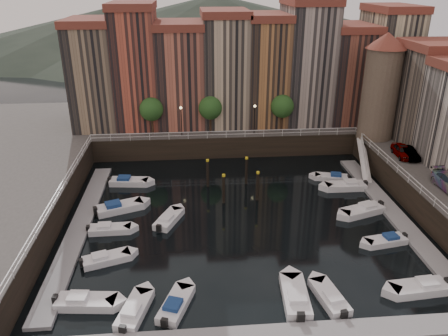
{
  "coord_description": "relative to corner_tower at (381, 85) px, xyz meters",
  "views": [
    {
      "loc": [
        -4.95,
        -39.68,
        23.05
      ],
      "look_at": [
        -1.3,
        4.0,
        3.81
      ],
      "focal_mm": 35.0,
      "sensor_mm": 36.0,
      "label": 1
    }
  ],
  "objects": [
    {
      "name": "boat_right_0",
      "position": [
        -7.05,
        -27.65,
        -9.81
      ],
      "size": [
        5.01,
        2.17,
        1.13
      ],
      "rotation": [
        0.0,
        0.0,
        3.22
      ],
      "color": "silver",
      "rests_on": "ground"
    },
    {
      "name": "boat_extra_196",
      "position": [
        -27.39,
        -15.16,
        -9.84
      ],
      "size": [
        3.24,
        4.54,
        1.04
      ],
      "rotation": [
        0.0,
        0.0,
        1.15
      ],
      "color": "silver",
      "rests_on": "ground"
    },
    {
      "name": "boat_near_0",
      "position": [
        -29.48,
        -28.35,
        -9.84
      ],
      "size": [
        2.75,
        4.69,
        1.05
      ],
      "rotation": [
        0.0,
        0.0,
        1.3
      ],
      "color": "silver",
      "rests_on": "ground"
    },
    {
      "name": "boat_left_4",
      "position": [
        -32.53,
        -5.8,
        -9.82
      ],
      "size": [
        4.91,
        2.26,
        1.11
      ],
      "rotation": [
        0.0,
        0.0,
        -0.12
      ],
      "color": "silver",
      "rests_on": "ground"
    },
    {
      "name": "dock_near",
      "position": [
        -20.0,
        -31.5,
        -10.02
      ],
      "size": [
        30.0,
        2.0,
        0.35
      ],
      "primitive_type": "cube",
      "color": "gray",
      "rests_on": "ground"
    },
    {
      "name": "ground",
      "position": [
        -20.0,
        -14.5,
        -10.19
      ],
      "size": [
        200.0,
        200.0,
        0.0
      ],
      "primitive_type": "plane",
      "color": "black",
      "rests_on": "ground"
    },
    {
      "name": "boat_left_2",
      "position": [
        -33.15,
        -16.55,
        -9.86
      ],
      "size": [
        4.29,
        1.63,
        0.98
      ],
      "rotation": [
        0.0,
        0.0,
        0.02
      ],
      "color": "silver",
      "rests_on": "ground"
    },
    {
      "name": "dock_left",
      "position": [
        -36.2,
        -15.5,
        -10.02
      ],
      "size": [
        2.0,
        28.0,
        0.35
      ],
      "primitive_type": "cube",
      "color": "gray",
      "rests_on": "ground"
    },
    {
      "name": "gangway",
      "position": [
        -2.9,
        -4.5,
        -8.28
      ],
      "size": [
        2.78,
        8.32,
        3.73
      ],
      "color": "white",
      "rests_on": "ground"
    },
    {
      "name": "car_a",
      "position": [
        0.59,
        -7.21,
        -6.47
      ],
      "size": [
        2.05,
        4.38,
        1.45
      ],
      "primitive_type": "imported",
      "rotation": [
        0.0,
        0.0,
        -0.08
      ],
      "color": "gray",
      "rests_on": "quay_right"
    },
    {
      "name": "boat_near_1",
      "position": [
        -26.44,
        -28.0,
        -9.84
      ],
      "size": [
        3.03,
        4.63,
        1.04
      ],
      "rotation": [
        0.0,
        0.0,
        1.22
      ],
      "color": "silver",
      "rests_on": "ground"
    },
    {
      "name": "boat_near_3",
      "position": [
        -14.56,
        -28.15,
        -9.84
      ],
      "size": [
        2.41,
        4.65,
        1.04
      ],
      "rotation": [
        0.0,
        0.0,
        1.76
      ],
      "color": "silver",
      "rests_on": "ground"
    },
    {
      "name": "car_b",
      "position": [
        1.04,
        -7.67,
        -6.54
      ],
      "size": [
        1.46,
        3.97,
        1.3
      ],
      "primitive_type": "imported",
      "rotation": [
        0.0,
        0.0,
        0.02
      ],
      "color": "gray",
      "rests_on": "quay_right"
    },
    {
      "name": "mountains",
      "position": [
        -18.28,
        95.5,
        -2.28
      ],
      "size": [
        145.0,
        100.0,
        18.0
      ],
      "color": "#2D382D",
      "rests_on": "ground"
    },
    {
      "name": "railings",
      "position": [
        -20.0,
        -9.62,
        -6.41
      ],
      "size": [
        36.08,
        34.04,
        0.52
      ],
      "color": "white",
      "rests_on": "ground"
    },
    {
      "name": "street_lamps",
      "position": [
        -21.0,
        2.7,
        -4.3
      ],
      "size": [
        10.36,
        0.36,
        4.18
      ],
      "color": "black",
      "rests_on": "quay_far"
    },
    {
      "name": "boat_left_3",
      "position": [
        -32.79,
        -12.31,
        -9.79
      ],
      "size": [
        5.3,
        3.51,
        1.2
      ],
      "rotation": [
        0.0,
        0.0,
        0.36
      ],
      "color": "silver",
      "rests_on": "ground"
    },
    {
      "name": "boat_right_2",
      "position": [
        -6.9,
        -15.08,
        -9.81
      ],
      "size": [
        5.13,
        3.25,
        1.15
      ],
      "rotation": [
        0.0,
        0.0,
        3.47
      ],
      "color": "silver",
      "rests_on": "ground"
    },
    {
      "name": "mooring_pilings",
      "position": [
        -20.07,
        -9.08,
        -8.54
      ],
      "size": [
        5.72,
        5.01,
        3.78
      ],
      "color": "black",
      "rests_on": "ground"
    },
    {
      "name": "boat_near_2",
      "position": [
        -17.23,
        -27.92,
        -9.79
      ],
      "size": [
        2.29,
        5.33,
        1.21
      ],
      "rotation": [
        0.0,
        0.0,
        1.49
      ],
      "color": "silver",
      "rests_on": "ground"
    },
    {
      "name": "boat_right_4",
      "position": [
        -7.54,
        -6.54,
        -9.87
      ],
      "size": [
        4.31,
        2.51,
        0.97
      ],
      "rotation": [
        0.0,
        0.0,
        2.87
      ],
      "color": "silver",
      "rests_on": "ground"
    },
    {
      "name": "boat_right_1",
      "position": [
        -6.83,
        -20.78,
        -9.87
      ],
      "size": [
        4.27,
        2.17,
        0.96
      ],
      "rotation": [
        0.0,
        0.0,
        3.31
      ],
      "color": "silver",
      "rests_on": "ground"
    },
    {
      "name": "far_terrace",
      "position": [
        -16.69,
        9.0,
        0.76
      ],
      "size": [
        48.7,
        10.3,
        17.5
      ],
      "color": "#866F55",
      "rests_on": "quay_far"
    },
    {
      "name": "boat_left_1",
      "position": [
        -32.69,
        -21.54,
        -9.86
      ],
      "size": [
        4.44,
        2.81,
        1.0
      ],
      "rotation": [
        0.0,
        0.0,
        0.33
      ],
      "color": "silver",
      "rests_on": "ground"
    },
    {
      "name": "corner_tower",
      "position": [
        0.0,
        0.0,
        0.0
      ],
      "size": [
        5.2,
        5.2,
        13.8
      ],
      "color": "#6B5B4C",
      "rests_on": "quay_right"
    },
    {
      "name": "quay_far",
      "position": [
        -20.0,
        11.5,
        -8.69
      ],
      "size": [
        80.0,
        20.0,
        3.0
      ],
      "primitive_type": "cube",
      "color": "black",
      "rests_on": "ground"
    },
    {
      "name": "promenade_trees",
      "position": [
        -21.33,
        3.7,
        -3.61
      ],
      "size": [
        21.2,
        3.2,
        5.2
      ],
      "color": "black",
      "rests_on": "quay_far"
    },
    {
      "name": "dock_right",
      "position": [
        -3.8,
        -15.5,
        -10.02
      ],
      "size": [
        2.0,
        28.0,
        0.35
      ],
      "primitive_type": "cube",
      "color": "gray",
      "rests_on": "ground"
    },
    {
      "name": "boat_right_3",
      "position": [
        -6.68,
        -9.19,
        -9.81
      ],
      "size": [
        4.96,
        1.82,
        1.14
      ],
      "rotation": [
        0.0,
        0.0,
        3.14
      ],
      "color": "silver",
      "rests_on": "ground"
    },
    {
      "name": "boat_left_0",
      "position": [
        -33.32,
        -27.1,
        -9.82
      ],
      "size": [
        4.9,
        2.2,
        1.11
      ],
      "rotation": [
        0.0,
        0.0,
        -0.1
      ],
      "color": "silver",
      "rests_on": "ground"
    }
  ]
}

